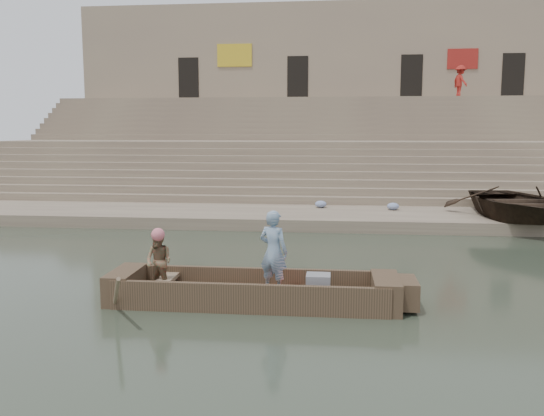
% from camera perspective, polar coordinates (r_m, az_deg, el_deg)
% --- Properties ---
extents(ground, '(120.00, 120.00, 0.00)m').
position_cam_1_polar(ground, '(12.93, 4.42, -7.24)').
color(ground, '#283326').
rests_on(ground, ground).
extents(lower_landing, '(32.00, 4.00, 0.40)m').
position_cam_1_polar(lower_landing, '(20.72, 5.15, -0.95)').
color(lower_landing, gray).
rests_on(lower_landing, ground).
extents(mid_landing, '(32.00, 3.00, 2.80)m').
position_cam_1_polar(mid_landing, '(28.05, 5.49, 3.81)').
color(mid_landing, gray).
rests_on(mid_landing, ground).
extents(upper_landing, '(32.00, 3.00, 5.20)m').
position_cam_1_polar(upper_landing, '(34.98, 5.68, 6.58)').
color(upper_landing, gray).
rests_on(upper_landing, ground).
extents(ghat_steps, '(32.00, 11.00, 5.20)m').
position_cam_1_polar(ghat_steps, '(29.71, 5.54, 4.81)').
color(ghat_steps, gray).
rests_on(ghat_steps, ground).
extents(building_wall, '(32.00, 5.07, 11.20)m').
position_cam_1_polar(building_wall, '(39.04, 5.80, 11.11)').
color(building_wall, gray).
rests_on(building_wall, ground).
extents(main_rowboat, '(5.00, 1.30, 0.22)m').
position_cam_1_polar(main_rowboat, '(11.22, -1.97, -8.99)').
color(main_rowboat, brown).
rests_on(main_rowboat, ground).
extents(rowboat_trim, '(6.04, 2.63, 1.86)m').
position_cam_1_polar(rowboat_trim, '(11.13, -0.91, -8.07)').
color(rowboat_trim, brown).
rests_on(rowboat_trim, ground).
extents(standing_man, '(0.69, 0.59, 1.62)m').
position_cam_1_polar(standing_man, '(11.00, 0.15, -4.39)').
color(standing_man, '#20517A').
rests_on(standing_man, main_rowboat).
extents(rowing_man, '(0.71, 0.64, 1.18)m').
position_cam_1_polar(rowing_man, '(11.36, -11.25, -5.27)').
color(rowing_man, '#2B814F').
rests_on(rowing_man, main_rowboat).
extents(television, '(0.46, 0.42, 0.40)m').
position_cam_1_polar(television, '(11.03, 4.59, -7.63)').
color(television, gray).
rests_on(television, main_rowboat).
extents(beached_rowboat, '(4.28, 5.64, 1.10)m').
position_cam_1_polar(beached_rowboat, '(20.73, 23.17, 0.54)').
color(beached_rowboat, '#2D2116').
rests_on(beached_rowboat, lower_landing).
extents(pedestrian, '(1.04, 1.32, 1.80)m').
position_cam_1_polar(pedestrian, '(35.27, 18.31, 11.93)').
color(pedestrian, '#A4221B').
rests_on(pedestrian, upper_landing).
extents(cloth_bundles, '(3.13, 0.77, 0.26)m').
position_cam_1_polar(cloth_bundles, '(21.69, 8.43, 0.28)').
color(cloth_bundles, '#3F5999').
rests_on(cloth_bundles, lower_landing).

